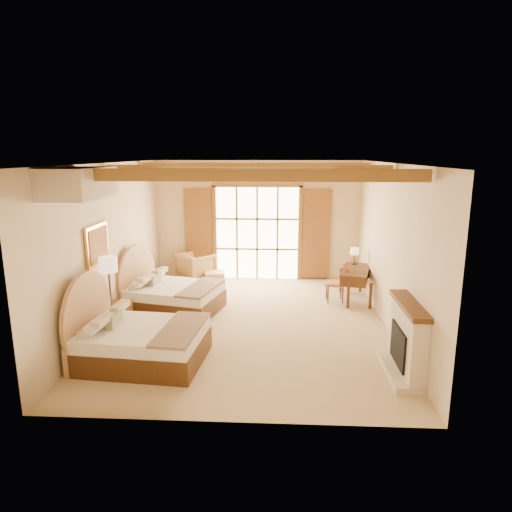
# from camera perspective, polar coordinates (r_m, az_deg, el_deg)

# --- Properties ---
(floor) EXTENTS (7.00, 7.00, 0.00)m
(floor) POSITION_cam_1_polar(r_m,az_deg,el_deg) (9.38, -0.94, -8.40)
(floor) COLOR tan
(floor) RESTS_ON ground
(wall_back) EXTENTS (5.50, 0.00, 5.50)m
(wall_back) POSITION_cam_1_polar(r_m,az_deg,el_deg) (12.37, 0.16, 4.45)
(wall_back) COLOR beige
(wall_back) RESTS_ON ground
(wall_left) EXTENTS (0.00, 7.00, 7.00)m
(wall_left) POSITION_cam_1_polar(r_m,az_deg,el_deg) (9.52, -17.72, 1.33)
(wall_left) COLOR beige
(wall_left) RESTS_ON ground
(wall_right) EXTENTS (0.00, 7.00, 7.00)m
(wall_right) POSITION_cam_1_polar(r_m,az_deg,el_deg) (9.16, 16.45, 0.98)
(wall_right) COLOR beige
(wall_right) RESTS_ON ground
(ceiling) EXTENTS (7.00, 7.00, 0.00)m
(ceiling) POSITION_cam_1_polar(r_m,az_deg,el_deg) (8.75, -1.01, 11.53)
(ceiling) COLOR #AE7835
(ceiling) RESTS_ON ground
(ceiling_beams) EXTENTS (5.39, 4.60, 0.18)m
(ceiling_beams) POSITION_cam_1_polar(r_m,az_deg,el_deg) (8.76, -1.01, 10.75)
(ceiling_beams) COLOR brown
(ceiling_beams) RESTS_ON ceiling
(french_doors) EXTENTS (3.95, 0.08, 2.60)m
(french_doors) POSITION_cam_1_polar(r_m,az_deg,el_deg) (12.37, 0.14, 2.81)
(french_doors) COLOR white
(french_doors) RESTS_ON ground
(fireplace) EXTENTS (0.46, 1.40, 1.16)m
(fireplace) POSITION_cam_1_polar(r_m,az_deg,el_deg) (7.58, 18.25, -10.21)
(fireplace) COLOR beige
(fireplace) RESTS_ON ground
(painting) EXTENTS (0.06, 0.95, 0.75)m
(painting) POSITION_cam_1_polar(r_m,az_deg,el_deg) (8.79, -19.20, 1.32)
(painting) COLOR gold
(painting) RESTS_ON wall_left
(canopy_valance) EXTENTS (0.70, 1.40, 0.45)m
(canopy_valance) POSITION_cam_1_polar(r_m,az_deg,el_deg) (7.39, -21.31, 8.51)
(canopy_valance) COLOR beige
(canopy_valance) RESTS_ON ceiling
(bed_near) EXTENTS (2.12, 1.67, 1.31)m
(bed_near) POSITION_cam_1_polar(r_m,az_deg,el_deg) (7.90, -15.06, -9.96)
(bed_near) COLOR #4F3414
(bed_near) RESTS_ON floor
(bed_far) EXTENTS (2.22, 1.84, 1.26)m
(bed_far) POSITION_cam_1_polar(r_m,az_deg,el_deg) (10.16, -10.98, -4.70)
(bed_far) COLOR #4F3414
(bed_far) RESTS_ON floor
(nightstand) EXTENTS (0.54, 0.54, 0.58)m
(nightstand) POSITION_cam_1_polar(r_m,az_deg,el_deg) (9.26, -16.87, -7.36)
(nightstand) COLOR #4F3414
(nightstand) RESTS_ON floor
(floor_lamp) EXTENTS (0.33, 0.33, 1.54)m
(floor_lamp) POSITION_cam_1_polar(r_m,az_deg,el_deg) (8.74, -17.95, -1.62)
(floor_lamp) COLOR #35241B
(floor_lamp) RESTS_ON floor
(armchair) EXTENTS (1.20, 1.20, 0.79)m
(armchair) POSITION_cam_1_polar(r_m,az_deg,el_deg) (12.32, -7.53, -1.42)
(armchair) COLOR #AB8145
(armchair) RESTS_ON floor
(ottoman) EXTENTS (0.54, 0.54, 0.36)m
(ottoman) POSITION_cam_1_polar(r_m,az_deg,el_deg) (11.99, -5.15, -2.81)
(ottoman) COLOR tan
(ottoman) RESTS_ON floor
(desk) EXTENTS (0.91, 1.48, 0.74)m
(desk) POSITION_cam_1_polar(r_m,az_deg,el_deg) (10.98, 12.27, -3.34)
(desk) COLOR #4F3414
(desk) RESTS_ON floor
(desk_chair) EXTENTS (0.49, 0.49, 0.96)m
(desk_chair) POSITION_cam_1_polar(r_m,az_deg,el_deg) (10.82, 9.94, -4.03)
(desk_chair) COLOR #B97549
(desk_chair) RESTS_ON floor
(desk_lamp) EXTENTS (0.20, 0.20, 0.41)m
(desk_lamp) POSITION_cam_1_polar(r_m,az_deg,el_deg) (11.29, 12.23, 0.51)
(desk_lamp) COLOR #35241B
(desk_lamp) RESTS_ON desk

